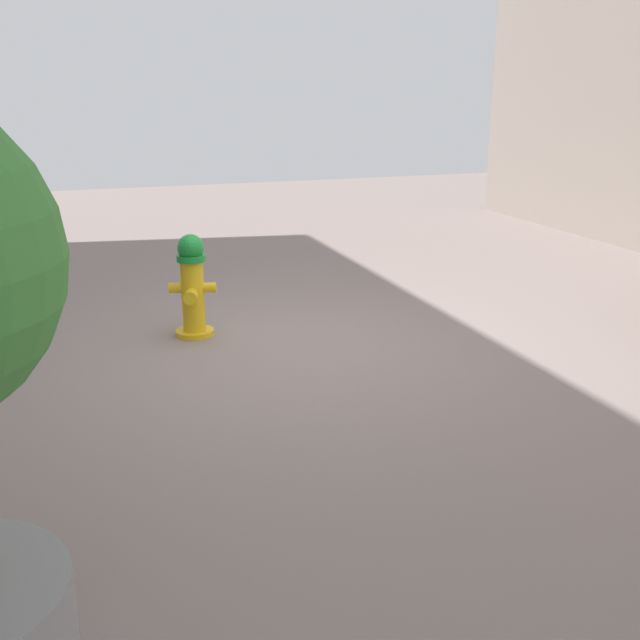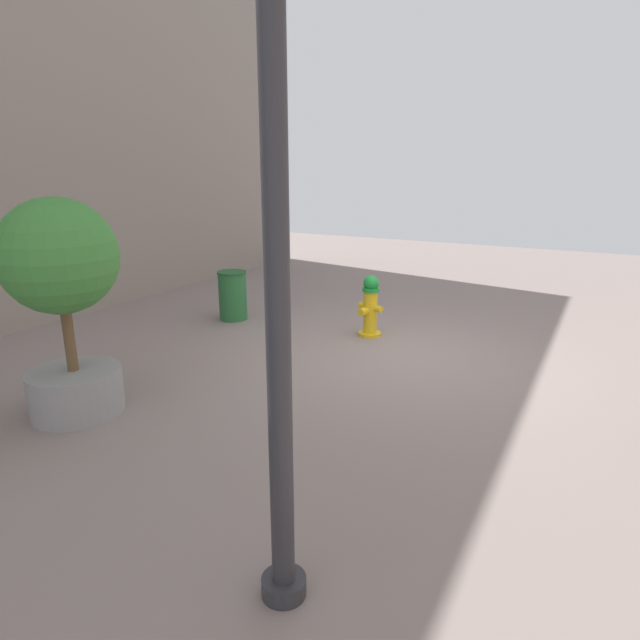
{
  "view_description": "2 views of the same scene",
  "coord_description": "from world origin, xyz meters",
  "px_view_note": "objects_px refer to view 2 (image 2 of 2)",
  "views": [
    {
      "loc": [
        1.86,
        5.97,
        2.23
      ],
      "look_at": [
        -0.06,
        0.54,
        0.42
      ],
      "focal_mm": 41.98,
      "sensor_mm": 36.0,
      "label": 1
    },
    {
      "loc": [
        -2.4,
        6.79,
        2.56
      ],
      "look_at": [
        0.61,
        1.23,
        0.75
      ],
      "focal_mm": 30.27,
      "sensor_mm": 36.0,
      "label": 2
    }
  ],
  "objects_px": {
    "fire_hydrant": "(370,306)",
    "planter_tree": "(62,288)",
    "street_lamp": "(275,188)",
    "trash_bin": "(233,295)"
  },
  "relations": [
    {
      "from": "fire_hydrant",
      "to": "street_lamp",
      "type": "xyz_separation_m",
      "value": [
        -1.65,
        5.15,
        1.98
      ]
    },
    {
      "from": "planter_tree",
      "to": "street_lamp",
      "type": "bearing_deg",
      "value": 161.3
    },
    {
      "from": "street_lamp",
      "to": "trash_bin",
      "type": "relative_size",
      "value": 4.72
    },
    {
      "from": "street_lamp",
      "to": "trash_bin",
      "type": "xyz_separation_m",
      "value": [
        4.1,
        -4.89,
        -2.03
      ]
    },
    {
      "from": "fire_hydrant",
      "to": "planter_tree",
      "type": "height_order",
      "value": "planter_tree"
    },
    {
      "from": "street_lamp",
      "to": "trash_bin",
      "type": "height_order",
      "value": "street_lamp"
    },
    {
      "from": "street_lamp",
      "to": "fire_hydrant",
      "type": "bearing_deg",
      "value": -72.18
    },
    {
      "from": "fire_hydrant",
      "to": "planter_tree",
      "type": "xyz_separation_m",
      "value": [
        1.66,
        4.03,
        0.9
      ]
    },
    {
      "from": "street_lamp",
      "to": "planter_tree",
      "type": "bearing_deg",
      "value": -18.7
    },
    {
      "from": "fire_hydrant",
      "to": "street_lamp",
      "type": "relative_size",
      "value": 0.24
    }
  ]
}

